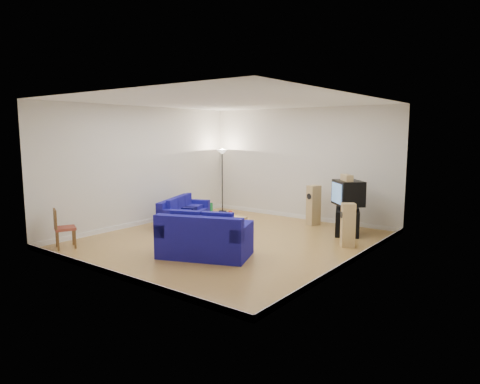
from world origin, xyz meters
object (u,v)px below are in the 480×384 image
Objects in this scene: sofa_three_seat at (183,215)px; sofa_loveseat at (204,240)px; coffee_table at (220,218)px; tv_stand at (347,221)px; television at (348,193)px.

sofa_loveseat is (2.50, -1.93, 0.07)m from sofa_three_seat.
sofa_three_seat is at bearing 120.51° from sofa_loveseat.
sofa_loveseat is 2.04m from coffee_table.
sofa_three_seat is 2.03× the size of tv_stand.
sofa_three_seat reaches higher than coffee_table.
television is at bearing 37.53° from coffee_table.
sofa_loveseat reaches higher than sofa_three_seat.
sofa_loveseat is 1.66× the size of coffee_table.
sofa_three_seat reaches higher than tv_stand.
coffee_table is (-1.04, 1.76, 0.05)m from sofa_loveseat.
sofa_three_seat is 1.48m from coffee_table.
coffee_table is at bearing -97.58° from television.
sofa_loveseat is 2.02× the size of tv_stand.
sofa_three_seat is 3.16m from sofa_loveseat.
tv_stand is (1.49, 3.65, -0.03)m from sofa_loveseat.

